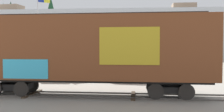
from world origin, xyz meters
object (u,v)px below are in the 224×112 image
object	(u,v)px
freight_car	(89,49)
parked_car_green	(52,70)
parked_car_black	(119,70)
flagpole	(40,21)

from	to	relation	value
freight_car	parked_car_green	size ratio (longest dim) A/B	3.59
parked_car_green	parked_car_black	bearing A→B (deg)	-0.64
freight_car	parked_car_black	world-z (taller)	freight_car
freight_car	flagpole	xyz separation A→B (m)	(-8.45, 13.73, 3.35)
parked_car_green	parked_car_black	size ratio (longest dim) A/B	0.88
freight_car	parked_car_green	distance (m)	8.30
flagpole	parked_car_black	distance (m)	13.39
flagpole	parked_car_black	size ratio (longest dim) A/B	2.07
parked_car_black	flagpole	bearing A→B (deg)	144.30
parked_car_black	parked_car_green	bearing A→B (deg)	179.36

